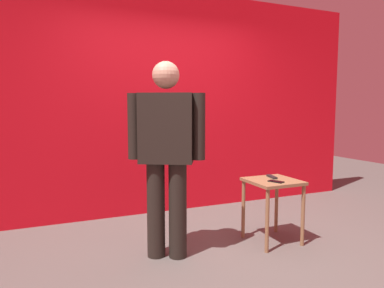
% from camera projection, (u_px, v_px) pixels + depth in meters
% --- Properties ---
extents(ground_plane, '(12.00, 12.00, 0.00)m').
position_uv_depth(ground_plane, '(229.00, 260.00, 3.07)').
color(ground_plane, '#59544F').
extents(back_wall_red, '(5.61, 0.12, 2.78)m').
position_uv_depth(back_wall_red, '(166.00, 103.00, 4.45)').
color(back_wall_red, red).
rests_on(back_wall_red, ground_plane).
extents(standing_person, '(0.65, 0.42, 1.73)m').
position_uv_depth(standing_person, '(166.00, 150.00, 3.05)').
color(standing_person, black).
rests_on(standing_person, ground_plane).
extents(side_table, '(0.47, 0.47, 0.63)m').
position_uv_depth(side_table, '(273.00, 191.00, 3.44)').
color(side_table, olive).
rests_on(side_table, ground_plane).
extents(cell_phone, '(0.12, 0.16, 0.01)m').
position_uv_depth(cell_phone, '(276.00, 182.00, 3.33)').
color(cell_phone, black).
rests_on(cell_phone, side_table).
extents(tv_remote, '(0.08, 0.18, 0.02)m').
position_uv_depth(tv_remote, '(272.00, 177.00, 3.53)').
color(tv_remote, black).
rests_on(tv_remote, side_table).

